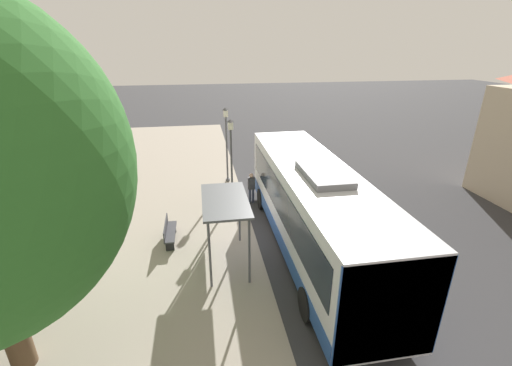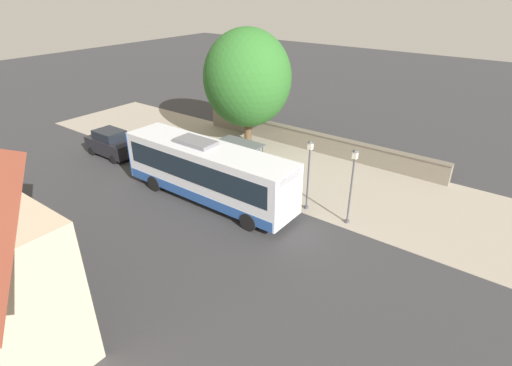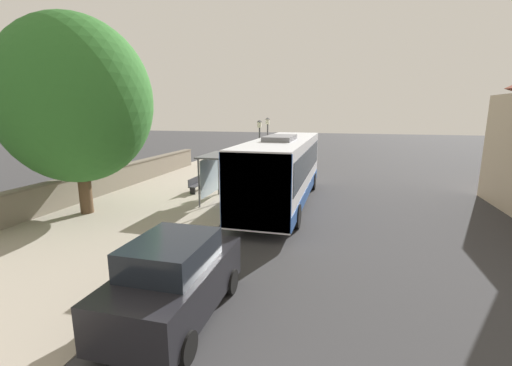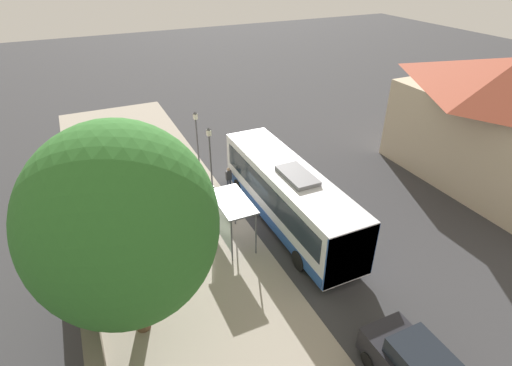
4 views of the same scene
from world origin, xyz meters
TOP-DOWN VIEW (x-y plane):
  - ground_plane at (0.00, 0.00)m, footprint 120.00×120.00m
  - sidewalk_plaza at (-4.50, 0.00)m, footprint 9.00×44.00m
  - stone_wall at (-8.55, 0.00)m, footprint 0.60×20.00m
  - bus at (1.94, -1.03)m, footprint 2.70×11.14m
  - bus_shelter at (-1.47, -1.27)m, footprint 1.57×3.00m
  - pedestrian at (0.34, 3.58)m, footprint 0.34×0.22m
  - bench at (-3.49, 0.47)m, footprint 0.40×1.73m
  - street_lamp_near at (-0.57, 4.19)m, footprint 0.28×0.28m
  - street_lamp_far at (-0.59, 6.72)m, footprint 0.28×0.28m

SIDE VIEW (x-z plane):
  - ground_plane at x=0.00m, z-range 0.00..0.00m
  - sidewalk_plaza at x=-4.50m, z-range 0.00..0.02m
  - bench at x=-3.49m, z-range 0.04..0.92m
  - stone_wall at x=-8.55m, z-range 0.01..1.43m
  - pedestrian at x=0.34m, z-range 0.13..1.71m
  - bus at x=1.94m, z-range 0.06..3.65m
  - bus_shelter at x=-1.47m, z-range 0.81..3.34m
  - street_lamp_near at x=-0.57m, z-range 0.39..4.55m
  - street_lamp_far at x=-0.59m, z-range 0.40..4.68m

